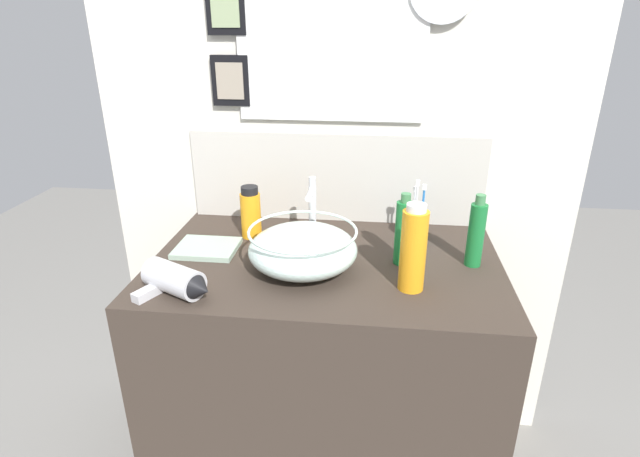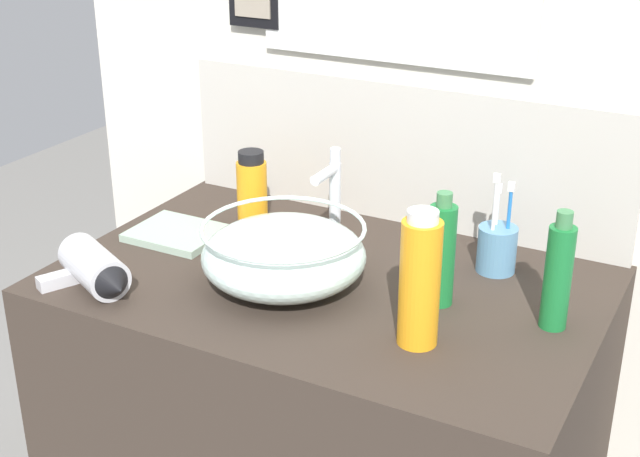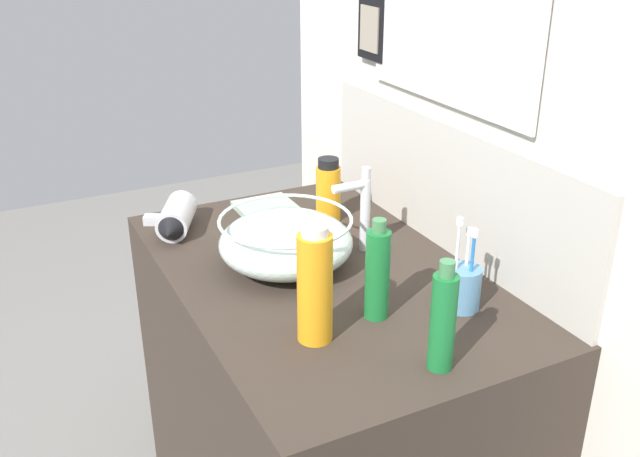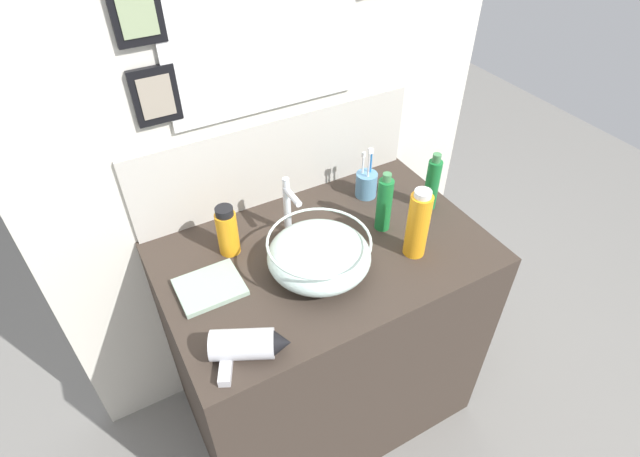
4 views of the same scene
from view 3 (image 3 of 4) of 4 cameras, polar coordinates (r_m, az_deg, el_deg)
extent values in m
cube|color=#382D26|center=(1.87, 0.25, -15.33)|extent=(1.02, 0.66, 0.87)
cube|color=silver|center=(1.67, 11.57, 11.42)|extent=(1.62, 0.06, 2.54)
cube|color=beige|center=(1.72, 9.90, 3.36)|extent=(1.00, 0.02, 0.31)
cube|color=white|center=(1.64, 10.55, 16.42)|extent=(0.53, 0.01, 0.33)
cube|color=white|center=(1.64, 10.34, 16.42)|extent=(0.59, 0.01, 0.39)
cube|color=black|center=(1.92, 4.23, 15.65)|extent=(0.12, 0.02, 0.16)
cube|color=gray|center=(1.91, 3.99, 15.64)|extent=(0.09, 0.01, 0.11)
ellipsoid|color=silver|center=(1.62, -2.74, -1.14)|extent=(0.31, 0.31, 0.12)
torus|color=silver|center=(1.60, -2.78, 0.72)|extent=(0.30, 0.30, 0.01)
torus|color=#B2B7BC|center=(1.65, -2.70, -2.96)|extent=(0.12, 0.12, 0.01)
cylinder|color=silver|center=(1.70, 3.62, 1.07)|extent=(0.02, 0.02, 0.18)
cylinder|color=silver|center=(1.65, 2.39, 3.36)|extent=(0.02, 0.09, 0.02)
cylinder|color=silver|center=(1.66, 3.72, 4.41)|extent=(0.02, 0.02, 0.03)
cylinder|color=silver|center=(1.85, -11.38, 0.98)|extent=(0.18, 0.14, 0.08)
cone|color=black|center=(1.76, -11.96, -0.30)|extent=(0.07, 0.08, 0.07)
cube|color=silver|center=(1.91, -12.58, 0.69)|extent=(0.07, 0.09, 0.02)
cylinder|color=#598CB2|center=(1.49, 11.31, -4.69)|extent=(0.08, 0.08, 0.09)
cylinder|color=blue|center=(1.47, 11.97, -3.54)|extent=(0.01, 0.01, 0.16)
cube|color=white|center=(1.43, 12.28, -0.35)|extent=(0.01, 0.01, 0.02)
cylinder|color=white|center=(1.49, 11.60, -3.23)|extent=(0.01, 0.01, 0.15)
cube|color=white|center=(1.46, 11.87, -0.28)|extent=(0.01, 0.01, 0.02)
cylinder|color=white|center=(1.47, 10.82, -3.00)|extent=(0.01, 0.01, 0.18)
cube|color=white|center=(1.42, 11.13, 0.56)|extent=(0.01, 0.01, 0.02)
cylinder|color=#197233|center=(1.28, 9.79, -7.44)|extent=(0.05, 0.05, 0.19)
cylinder|color=#3F7F4C|center=(1.23, 10.14, -3.19)|extent=(0.03, 0.03, 0.03)
cylinder|color=#197233|center=(1.42, 4.61, -3.73)|extent=(0.05, 0.05, 0.19)
cylinder|color=#3F7F4C|center=(1.37, 4.76, 0.22)|extent=(0.03, 0.03, 0.03)
cylinder|color=orange|center=(1.87, 0.66, 2.78)|extent=(0.06, 0.06, 0.15)
cylinder|color=black|center=(1.84, 0.68, 5.26)|extent=(0.05, 0.05, 0.02)
cylinder|color=orange|center=(1.33, -0.41, -4.82)|extent=(0.07, 0.07, 0.22)
cylinder|color=silver|center=(1.28, -0.43, -0.19)|extent=(0.05, 0.05, 0.02)
cube|color=#99B29E|center=(1.94, -4.10, 1.47)|extent=(0.18, 0.15, 0.02)
camera|label=1|loc=(1.33, -57.43, 9.22)|focal=28.00mm
camera|label=2|loc=(0.91, -77.91, 6.08)|focal=50.00mm
camera|label=4|loc=(1.91, -42.26, 28.55)|focal=28.00mm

